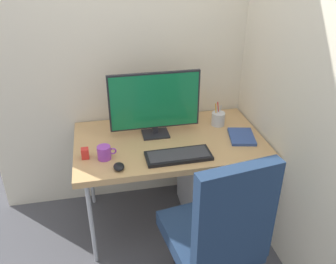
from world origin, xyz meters
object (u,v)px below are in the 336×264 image
Objects in this scene: keyboard at (178,156)px; mouse at (119,167)px; monitor at (155,103)px; coffee_mug at (104,153)px; notebook at (242,137)px; pen_holder at (218,119)px; desk_clamp_accessory at (85,153)px; office_chair at (217,233)px; filing_cabinet at (210,179)px.

mouse is at bearing -172.02° from keyboard.
monitor is 0.48m from coffee_mug.
monitor is 5.15× the size of coffee_mug.
notebook is at bearing 11.89° from mouse.
pen_holder is 1.45× the size of coffee_mug.
mouse is 0.26m from desk_clamp_accessory.
office_chair is 2.58× the size of keyboard.
office_chair reaches higher than pen_holder.
keyboard is 0.46m from coffee_mug.
filing_cabinet is at bearing -8.03° from monitor.
coffee_mug reaches higher than notebook.
monitor is at bearing 34.28° from coffee_mug.
mouse is (-0.46, 0.49, 0.15)m from office_chair.
keyboard is 0.54m from pen_holder.
keyboard is at bearing -135.88° from pen_holder.
keyboard reaches higher than filing_cabinet.
monitor is 0.57m from desk_clamp_accessory.
keyboard is at bearing -10.98° from desk_clamp_accessory.
office_chair is at bearing -78.70° from monitor.
mouse reaches higher than keyboard.
filing_cabinet is 0.96× the size of monitor.
office_chair is 0.90m from filing_cabinet.
coffee_mug is at bearing -166.27° from filing_cabinet.
keyboard is at bearing 98.71° from office_chair.
notebook is 1.06m from desk_clamp_accessory.
pen_holder reaches higher than notebook.
mouse is (-0.70, -0.32, 0.43)m from filing_cabinet.
monitor is 9.22× the size of desk_clamp_accessory.
monitor is (-0.41, 0.06, 0.65)m from filing_cabinet.
coffee_mug is 1.79× the size of desk_clamp_accessory.
mouse is at bearing -39.94° from desk_clamp_accessory.
desk_clamp_accessory is at bearing -155.77° from monitor.
pen_holder is at bearing 5.54° from monitor.
filing_cabinet is 1.42× the size of keyboard.
pen_holder is 0.89m from coffee_mug.
monitor is (-0.18, 0.88, 0.38)m from office_chair.
office_chair is 0.82m from notebook.
keyboard is (-0.32, -0.27, 0.42)m from filing_cabinet.
monitor is 2.70× the size of notebook.
filing_cabinet is 0.77m from monitor.
notebook is (0.16, -0.12, 0.42)m from filing_cabinet.
keyboard is 1.82× the size of notebook.
desk_clamp_accessory is at bearing 169.02° from keyboard.
keyboard is 0.51m from notebook.
pen_holder reaches higher than keyboard.
keyboard is 0.38m from mouse.
mouse is at bearing -154.41° from notebook.
desk_clamp_accessory is at bearing -165.59° from notebook.
office_chair is 0.97m from monitor.
pen_holder is 1.00m from desk_clamp_accessory.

